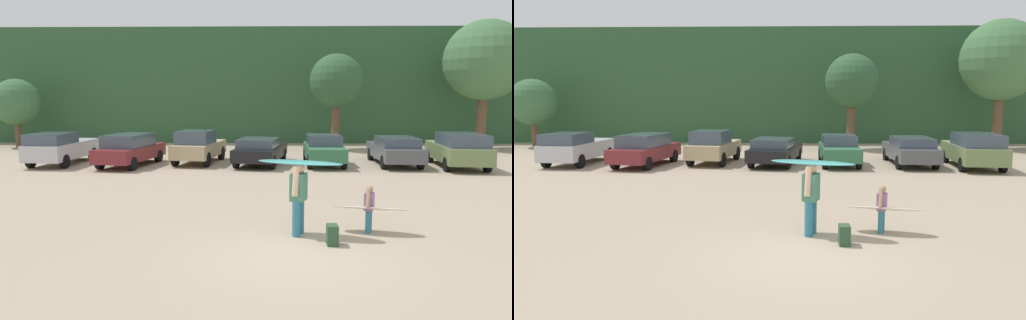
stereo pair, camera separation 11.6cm
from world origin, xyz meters
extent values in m
plane|color=tan|center=(0.00, 0.00, 0.00)|extent=(120.00, 120.00, 0.00)
cube|color=#2D5633|center=(0.00, 29.69, 4.00)|extent=(108.00, 12.00, 8.01)
cylinder|color=brown|center=(-16.70, 20.86, 0.81)|extent=(0.41, 0.41, 1.63)
sphere|color=#38663D|center=(-16.70, 20.86, 2.90)|extent=(2.99, 2.99, 2.99)
cylinder|color=brown|center=(3.69, 19.87, 1.41)|extent=(0.53, 0.53, 2.83)
sphere|color=#2D5633|center=(3.69, 19.87, 4.22)|extent=(3.27, 3.27, 3.27)
cylinder|color=brown|center=(12.68, 20.07, 1.69)|extent=(0.59, 0.59, 3.38)
sphere|color=#427042|center=(12.68, 20.07, 5.45)|extent=(4.86, 4.86, 4.86)
cube|color=silver|center=(-10.48, 13.20, 0.70)|extent=(2.12, 4.57, 0.75)
cube|color=#3F4C5B|center=(-10.55, 12.15, 1.32)|extent=(1.81, 2.23, 0.49)
cylinder|color=black|center=(-11.18, 14.72, 0.32)|extent=(0.27, 0.66, 0.65)
cylinder|color=black|center=(-9.56, 14.60, 0.32)|extent=(0.27, 0.66, 0.65)
cylinder|color=black|center=(-11.39, 11.79, 0.32)|extent=(0.27, 0.66, 0.65)
cylinder|color=black|center=(-9.77, 11.67, 0.32)|extent=(0.27, 0.66, 0.65)
cube|color=maroon|center=(-7.00, 12.64, 0.62)|extent=(2.53, 4.54, 0.62)
cube|color=#3F4C5B|center=(-7.03, 12.50, 1.22)|extent=(2.07, 2.81, 0.58)
cylinder|color=black|center=(-7.51, 14.18, 0.31)|extent=(0.33, 0.65, 0.62)
cylinder|color=black|center=(-5.96, 13.88, 0.31)|extent=(0.33, 0.65, 0.62)
cylinder|color=black|center=(-8.05, 11.40, 0.31)|extent=(0.33, 0.65, 0.62)
cylinder|color=black|center=(-6.49, 11.11, 0.31)|extent=(0.33, 0.65, 0.62)
cube|color=tan|center=(-3.88, 13.67, 0.68)|extent=(2.34, 4.19, 0.66)
cube|color=#3F4C5B|center=(-3.97, 13.11, 1.32)|extent=(1.86, 2.05, 0.62)
cylinder|color=black|center=(-4.43, 15.08, 0.35)|extent=(0.33, 0.72, 0.69)
cylinder|color=black|center=(-2.90, 14.83, 0.35)|extent=(0.33, 0.72, 0.69)
cylinder|color=black|center=(-4.86, 12.50, 0.35)|extent=(0.33, 0.72, 0.69)
cylinder|color=black|center=(-3.33, 12.25, 0.35)|extent=(0.33, 0.72, 0.69)
cube|color=black|center=(-0.83, 13.24, 0.60)|extent=(2.71, 4.82, 0.56)
cube|color=#3F4C5B|center=(-0.94, 12.65, 1.09)|extent=(2.10, 2.39, 0.42)
cylinder|color=black|center=(-1.37, 14.88, 0.32)|extent=(0.34, 0.67, 0.64)
cylinder|color=black|center=(0.29, 14.56, 0.32)|extent=(0.34, 0.67, 0.64)
cylinder|color=black|center=(-1.94, 11.93, 0.32)|extent=(0.34, 0.67, 0.64)
cylinder|color=black|center=(-0.28, 11.61, 0.32)|extent=(0.34, 0.67, 0.64)
cube|color=#2D6642|center=(2.18, 13.06, 0.64)|extent=(1.75, 4.06, 0.61)
cube|color=#3F4C5B|center=(2.19, 13.22, 1.19)|extent=(1.59, 1.95, 0.49)
cylinder|color=black|center=(1.43, 14.40, 0.33)|extent=(0.23, 0.67, 0.67)
cylinder|color=black|center=(2.96, 14.38, 0.33)|extent=(0.23, 0.67, 0.67)
cylinder|color=black|center=(1.40, 11.73, 0.33)|extent=(0.23, 0.67, 0.67)
cylinder|color=black|center=(2.93, 11.72, 0.33)|extent=(0.23, 0.67, 0.67)
cube|color=#4C4F54|center=(5.59, 13.30, 0.62)|extent=(1.92, 4.70, 0.62)
cube|color=#3F4C5B|center=(5.58, 12.85, 1.15)|extent=(1.72, 2.40, 0.43)
cylinder|color=black|center=(4.81, 14.86, 0.31)|extent=(0.23, 0.63, 0.63)
cylinder|color=black|center=(6.44, 14.82, 0.31)|extent=(0.23, 0.63, 0.63)
cylinder|color=black|center=(4.74, 11.79, 0.31)|extent=(0.23, 0.63, 0.63)
cylinder|color=black|center=(6.38, 11.75, 0.31)|extent=(0.23, 0.63, 0.63)
cube|color=#6B7F4C|center=(8.29, 12.51, 0.69)|extent=(2.27, 4.64, 0.74)
cube|color=#3F4C5B|center=(8.23, 11.91, 1.33)|extent=(1.95, 2.77, 0.55)
cylinder|color=black|center=(7.59, 14.07, 0.32)|extent=(0.28, 0.65, 0.64)
cylinder|color=black|center=(9.26, 13.91, 0.32)|extent=(0.28, 0.65, 0.64)
cylinder|color=black|center=(7.32, 11.11, 0.32)|extent=(0.28, 0.65, 0.64)
cylinder|color=black|center=(8.99, 10.96, 0.32)|extent=(0.28, 0.65, 0.64)
cylinder|color=teal|center=(0.15, 1.29, 0.42)|extent=(0.19, 0.19, 0.83)
cylinder|color=teal|center=(0.26, 1.57, 0.42)|extent=(0.19, 0.19, 0.83)
cube|color=#3F7F66|center=(0.20, 1.43, 1.15)|extent=(0.45, 0.51, 0.64)
sphere|color=#D8AD8C|center=(0.20, 1.43, 1.60)|extent=(0.27, 0.27, 0.27)
cylinder|color=#D8AD8C|center=(0.12, 1.21, 1.32)|extent=(0.22, 0.27, 0.69)
cylinder|color=#D8AD8C|center=(0.29, 1.65, 1.32)|extent=(0.24, 0.32, 0.69)
cylinder|color=teal|center=(1.88, 1.59, 0.27)|extent=(0.13, 0.13, 0.55)
cylinder|color=teal|center=(1.95, 1.77, 0.27)|extent=(0.13, 0.13, 0.55)
cube|color=#9966A5|center=(1.92, 1.68, 0.76)|extent=(0.30, 0.34, 0.42)
sphere|color=tan|center=(1.92, 1.68, 1.06)|extent=(0.18, 0.18, 0.18)
cylinder|color=tan|center=(1.86, 1.54, 0.87)|extent=(0.17, 0.25, 0.45)
cylinder|color=tan|center=(1.97, 1.82, 0.87)|extent=(0.17, 0.26, 0.45)
ellipsoid|color=teal|center=(0.23, 1.55, 1.72)|extent=(2.13, 1.24, 0.09)
ellipsoid|color=beige|center=(1.95, 1.68, 0.60)|extent=(1.96, 0.92, 0.20)
cube|color=#2D4C33|center=(0.91, 0.68, 0.23)|extent=(0.24, 0.34, 0.45)
camera|label=1|loc=(-0.54, -9.50, 3.25)|focal=33.25mm
camera|label=2|loc=(-0.42, -9.49, 3.25)|focal=33.25mm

